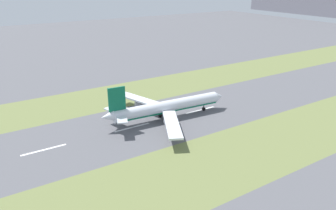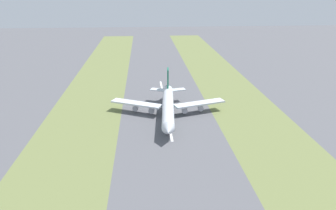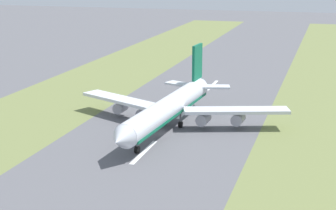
# 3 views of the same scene
# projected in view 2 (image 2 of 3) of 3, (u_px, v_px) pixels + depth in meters

# --- Properties ---
(ground_plane) EXTENTS (800.00, 800.00, 0.00)m
(ground_plane) POSITION_uv_depth(u_px,v_px,m) (168.00, 120.00, 171.80)
(ground_plane) COLOR #56565B
(grass_median_west) EXTENTS (40.00, 600.00, 0.01)m
(grass_median_west) POSITION_uv_depth(u_px,v_px,m) (252.00, 118.00, 175.01)
(grass_median_west) COLOR olive
(grass_median_west) RESTS_ON ground
(grass_median_east) EXTENTS (40.00, 600.00, 0.01)m
(grass_median_east) POSITION_uv_depth(u_px,v_px,m) (81.00, 123.00, 168.60)
(grass_median_east) COLOR olive
(grass_median_east) RESTS_ON ground
(centreline_dash_near) EXTENTS (1.20, 18.00, 0.01)m
(centreline_dash_near) POSITION_uv_depth(u_px,v_px,m) (161.00, 85.00, 231.66)
(centreline_dash_near) COLOR silver
(centreline_dash_near) RESTS_ON ground
(centreline_dash_mid) EXTENTS (1.20, 18.00, 0.01)m
(centreline_dash_mid) POSITION_uv_depth(u_px,v_px,m) (165.00, 104.00, 194.25)
(centreline_dash_mid) COLOR silver
(centreline_dash_mid) RESTS_ON ground
(centreline_dash_far) EXTENTS (1.20, 18.00, 0.01)m
(centreline_dash_far) POSITION_uv_depth(u_px,v_px,m) (171.00, 133.00, 156.84)
(centreline_dash_far) COLOR silver
(centreline_dash_far) RESTS_ON ground
(airplane_main_jet) EXTENTS (63.96, 67.22, 20.20)m
(airplane_main_jet) POSITION_uv_depth(u_px,v_px,m) (168.00, 105.00, 175.27)
(airplane_main_jet) COLOR silver
(airplane_main_jet) RESTS_ON ground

